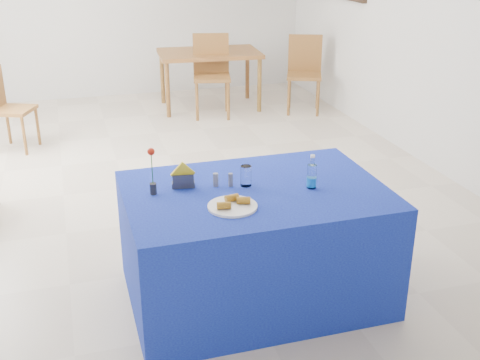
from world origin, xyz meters
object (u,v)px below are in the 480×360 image
plate (232,206)px  chair_bg_left (211,69)px  water_bottle (312,177)px  chair_bg_right (304,68)px  blue_table (255,243)px  oak_table (209,57)px  chair_win_b (5,103)px

plate → chair_bg_left: bearing=77.4°
water_bottle → chair_bg_right: (1.64, 4.09, -0.27)m
blue_table → chair_bg_left: (0.77, 4.18, 0.21)m
plate → chair_bg_left: (0.98, 4.40, -0.18)m
chair_bg_right → blue_table: bearing=-93.8°
plate → chair_bg_right: (2.19, 4.23, -0.20)m
plate → water_bottle: (0.55, 0.14, 0.06)m
plate → blue_table: size_ratio=0.18×
plate → chair_bg_right: bearing=62.6°
blue_table → oak_table: 4.59m
plate → water_bottle: water_bottle is taller
oak_table → chair_win_b: chair_win_b is taller
chair_bg_left → plate: bearing=-90.3°
blue_table → plate: bearing=-134.0°
oak_table → chair_bg_left: size_ratio=1.34×
water_bottle → chair_win_b: bearing=119.6°
water_bottle → chair_bg_right: bearing=68.1°
plate → blue_table: plate is taller
water_bottle → chair_win_b: 4.12m
blue_table → chair_win_b: chair_win_b is taller
plate → oak_table: size_ratio=0.21×
water_bottle → chair_win_b: water_bottle is taller
water_bottle → chair_bg_left: bearing=84.2°
plate → oak_table: bearing=77.7°
water_bottle → oak_table: water_bottle is taller
oak_table → plate: bearing=-102.3°
chair_bg_left → chair_bg_right: chair_bg_left is taller
chair_bg_left → chair_win_b: chair_bg_left is taller
chair_bg_left → chair_bg_right: (1.21, -0.17, -0.03)m
oak_table → chair_bg_right: size_ratio=1.40×
chair_bg_left → chair_bg_right: 1.22m
plate → chair_bg_right: chair_bg_right is taller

